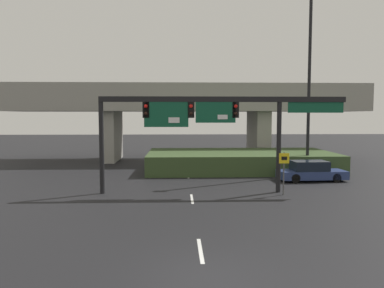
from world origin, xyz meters
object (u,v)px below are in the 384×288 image
at_px(speed_limit_sign, 284,167).
at_px(highway_light_pole_near, 309,75).
at_px(parked_sedan_near_right, 311,172).
at_px(signal_gantry, 210,115).

bearing_deg(speed_limit_sign, highway_light_pole_near, 61.54).
distance_m(speed_limit_sign, parked_sedan_near_right, 5.81).
bearing_deg(signal_gantry, speed_limit_sign, -10.75).
distance_m(speed_limit_sign, highway_light_pole_near, 10.29).
xyz_separation_m(speed_limit_sign, highway_light_pole_near, (3.93, 7.25, 6.15)).
xyz_separation_m(speed_limit_sign, parked_sedan_near_right, (3.31, 4.68, -0.98)).
height_order(signal_gantry, parked_sedan_near_right, signal_gantry).
bearing_deg(parked_sedan_near_right, speed_limit_sign, -127.89).
bearing_deg(signal_gantry, parked_sedan_near_right, 27.00).
bearing_deg(highway_light_pole_near, parked_sedan_near_right, -103.68).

